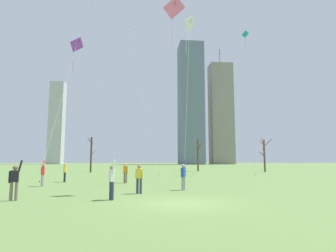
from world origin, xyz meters
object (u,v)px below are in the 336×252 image
object	(u,v)px
distant_kite_drifting_right_orange	(133,48)
bare_tree_leftmost	(264,153)
kite_flyer_foreground_right_purple	(53,133)
bare_tree_right_of_center	(91,154)
kite_flyer_midfield_right_pink	(61,130)
distant_kite_low_near_trees_blue	(88,1)
bystander_far_off_by_trees	(125,172)
bystander_strolling_midfield	(139,177)
bare_tree_rightmost	(198,154)
distant_kite_drifting_left_teal	(240,47)
kite_flyer_foreground_left_green	(121,129)
bystander_watching_nearby	(65,172)
kite_flyer_midfield_center_white	(185,123)
distant_kite_high_overhead_yellow	(247,26)

from	to	relation	value
distant_kite_drifting_right_orange	bare_tree_leftmost	bearing A→B (deg)	8.45
kite_flyer_foreground_right_purple	bare_tree_right_of_center	world-z (taller)	kite_flyer_foreground_right_purple
kite_flyer_midfield_right_pink	distant_kite_low_near_trees_blue	xyz separation A→B (m)	(-1.05, 11.31, 13.51)
bystander_far_off_by_trees	bystander_strolling_midfield	xyz separation A→B (m)	(1.14, -7.73, 0.00)
bare_tree_right_of_center	bare_tree_rightmost	bearing A→B (deg)	9.26
distant_kite_low_near_trees_blue	bare_tree_right_of_center	world-z (taller)	distant_kite_low_near_trees_blue
bystander_strolling_midfield	distant_kite_drifting_left_teal	world-z (taller)	distant_kite_drifting_left_teal
bystander_far_off_by_trees	distant_kite_drifting_right_orange	bearing A→B (deg)	90.31
bare_tree_rightmost	bystander_far_off_by_trees	bearing A→B (deg)	-114.47
kite_flyer_foreground_left_green	bystander_far_off_by_trees	xyz separation A→B (m)	(-0.29, 11.11, -2.37)
kite_flyer_foreground_left_green	bystander_far_off_by_trees	world-z (taller)	kite_flyer_foreground_left_green
bystander_strolling_midfield	bare_tree_right_of_center	xyz separation A→B (m)	(-7.56, 29.45, 2.01)
bystander_watching_nearby	kite_flyer_midfield_center_white	bearing A→B (deg)	-31.65
kite_flyer_midfield_right_pink	kite_flyer_foreground_left_green	world-z (taller)	kite_flyer_foreground_left_green
kite_flyer_foreground_right_purple	distant_kite_drifting_left_teal	world-z (taller)	distant_kite_drifting_left_teal
kite_flyer_midfield_right_pink	kite_flyer_midfield_center_white	world-z (taller)	kite_flyer_midfield_center_white
kite_flyer_foreground_right_purple	kite_flyer_midfield_center_white	size ratio (longest dim) A/B	0.90
bystander_strolling_midfield	bystander_watching_nearby	size ratio (longest dim) A/B	1.00
bystander_strolling_midfield	distant_kite_low_near_trees_blue	size ratio (longest dim) A/B	0.08
kite_flyer_midfield_center_white	bystander_watching_nearby	bearing A→B (deg)	148.35
bystander_far_off_by_trees	bystander_watching_nearby	world-z (taller)	same
kite_flyer_foreground_left_green	bare_tree_right_of_center	world-z (taller)	kite_flyer_foreground_left_green
bare_tree_rightmost	bare_tree_right_of_center	xyz separation A→B (m)	(-17.61, -2.87, -0.12)
bystander_watching_nearby	distant_kite_high_overhead_yellow	xyz separation A→B (m)	(20.06, 8.33, 18.27)
distant_kite_drifting_left_teal	bare_tree_rightmost	world-z (taller)	distant_kite_drifting_left_teal
bystander_far_off_by_trees	kite_flyer_foreground_left_green	bearing A→B (deg)	-88.50
kite_flyer_midfield_right_pink	bystander_watching_nearby	size ratio (longest dim) A/B	7.57
distant_kite_drifting_right_orange	bare_tree_leftmost	xyz separation A→B (m)	(21.83, 3.24, -16.05)
kite_flyer_foreground_left_green	bare_tree_leftmost	size ratio (longest dim) A/B	2.34
distant_kite_low_near_trees_blue	bare_tree_rightmost	bearing A→B (deg)	56.28
distant_kite_high_overhead_yellow	bare_tree_right_of_center	xyz separation A→B (m)	(-21.25, 11.98, -16.26)
bare_tree_rightmost	kite_flyer_midfield_right_pink	bearing A→B (deg)	-112.48
distant_kite_drifting_right_orange	bystander_far_off_by_trees	bearing A→B (deg)	-89.69
bare_tree_right_of_center	bare_tree_leftmost	world-z (taller)	bare_tree_leftmost
bystander_watching_nearby	bystander_strolling_midfield	bearing A→B (deg)	-55.12
bystander_far_off_by_trees	bystander_watching_nearby	bearing A→B (deg)	164.98
bystander_far_off_by_trees	distant_kite_high_overhead_yellow	world-z (taller)	distant_kite_high_overhead_yellow
kite_flyer_foreground_right_purple	bystander_strolling_midfield	xyz separation A→B (m)	(6.69, -6.44, -3.05)
kite_flyer_foreground_left_green	bystander_watching_nearby	size ratio (longest dim) A/B	8.30
bare_tree_rightmost	distant_kite_drifting_left_teal	bearing A→B (deg)	-71.07
bystander_strolling_midfield	bare_tree_rightmost	bearing A→B (deg)	72.72
distant_kite_high_overhead_yellow	bare_tree_leftmost	bearing A→B (deg)	59.64
bystander_watching_nearby	distant_kite_drifting_right_orange	xyz separation A→B (m)	(5.13, 16.88, 18.18)
kite_flyer_midfield_center_white	distant_kite_low_near_trees_blue	distance (m)	16.22
kite_flyer_foreground_left_green	bare_tree_right_of_center	bearing A→B (deg)	101.55
bystander_strolling_midfield	distant_kite_drifting_left_teal	bearing A→B (deg)	56.27
kite_flyer_midfield_right_pink	bare_tree_rightmost	world-z (taller)	kite_flyer_midfield_right_pink
distant_kite_high_overhead_yellow	kite_flyer_midfield_right_pink	bearing A→B (deg)	-132.83
distant_kite_low_near_trees_blue	distant_kite_drifting_right_orange	world-z (taller)	distant_kite_drifting_right_orange
bare_tree_rightmost	bare_tree_right_of_center	bearing A→B (deg)	-170.74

